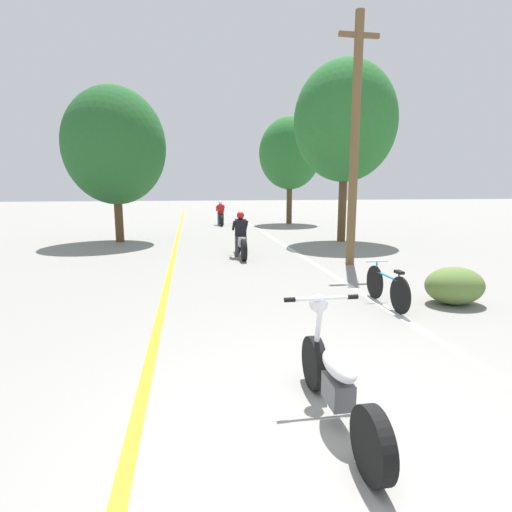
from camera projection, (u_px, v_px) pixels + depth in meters
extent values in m
plane|color=gray|center=(338.00, 455.00, 3.28)|extent=(120.00, 120.00, 0.00)
cube|color=yellow|center=(176.00, 245.00, 15.06)|extent=(0.14, 48.00, 0.01)
cube|color=white|center=(280.00, 242.00, 15.71)|extent=(0.14, 48.00, 0.01)
cylinder|color=brown|center=(355.00, 143.00, 10.78)|extent=(0.24, 0.24, 6.64)
cube|color=brown|center=(359.00, 35.00, 10.31)|extent=(1.10, 0.10, 0.12)
cylinder|color=#513A23|center=(343.00, 199.00, 15.77)|extent=(0.32, 0.32, 3.37)
ellipsoid|color=#286B2D|center=(345.00, 121.00, 15.27)|extent=(3.97, 3.57, 4.57)
cylinder|color=#513A23|center=(289.00, 199.00, 23.40)|extent=(0.32, 0.32, 2.92)
ellipsoid|color=#286B2D|center=(290.00, 153.00, 22.96)|extent=(3.57, 3.21, 4.10)
cylinder|color=#513A23|center=(118.00, 211.00, 15.69)|extent=(0.32, 0.32, 2.48)
ellipsoid|color=#235B28|center=(115.00, 146.00, 15.26)|extent=(3.86, 3.47, 4.44)
ellipsoid|color=#5B7A38|center=(454.00, 286.00, 7.44)|extent=(1.10, 0.88, 0.70)
cylinder|color=black|center=(314.00, 363.00, 4.34)|extent=(0.12, 0.57, 0.57)
cylinder|color=black|center=(372.00, 445.00, 2.96)|extent=(0.12, 0.57, 0.57)
ellipsoid|color=silver|center=(339.00, 365.00, 3.60)|extent=(0.24, 0.60, 0.20)
cube|color=#4C4C51|center=(338.00, 391.00, 3.64)|extent=(0.20, 0.36, 0.24)
cylinder|color=silver|center=(318.00, 332.00, 4.18)|extent=(0.06, 0.23, 0.79)
cylinder|color=silver|center=(322.00, 298.00, 4.03)|extent=(0.66, 0.04, 0.04)
cylinder|color=black|center=(290.00, 300.00, 3.97)|extent=(0.11, 0.05, 0.05)
cylinder|color=black|center=(353.00, 297.00, 4.08)|extent=(0.11, 0.05, 0.05)
sphere|color=silver|center=(319.00, 303.00, 4.13)|extent=(0.20, 0.20, 0.20)
cylinder|color=black|center=(238.00, 243.00, 13.22)|extent=(0.12, 0.66, 0.66)
cylinder|color=black|center=(244.00, 250.00, 11.74)|extent=(0.12, 0.66, 0.66)
cube|color=silver|center=(241.00, 241.00, 12.45)|extent=(0.20, 0.98, 0.28)
cylinder|color=silver|center=(238.00, 223.00, 13.01)|extent=(0.50, 0.03, 0.03)
cylinder|color=#38383D|center=(237.00, 247.00, 12.41)|extent=(0.11, 0.11, 0.65)
cylinder|color=#38383D|center=(245.00, 247.00, 12.45)|extent=(0.11, 0.11, 0.65)
cube|color=black|center=(241.00, 228.00, 12.36)|extent=(0.34, 0.27, 0.55)
cylinder|color=black|center=(234.00, 226.00, 12.47)|extent=(0.08, 0.43, 0.34)
cylinder|color=black|center=(246.00, 225.00, 12.54)|extent=(0.08, 0.43, 0.34)
sphere|color=#B21919|center=(240.00, 215.00, 12.33)|extent=(0.23, 0.23, 0.23)
cylinder|color=black|center=(220.00, 219.00, 23.38)|extent=(0.12, 0.60, 0.60)
cylinder|color=black|center=(222.00, 221.00, 22.02)|extent=(0.12, 0.60, 0.60)
cube|color=black|center=(221.00, 217.00, 22.67)|extent=(0.20, 0.89, 0.28)
cylinder|color=silver|center=(220.00, 208.00, 23.17)|extent=(0.50, 0.03, 0.03)
cylinder|color=slate|center=(218.00, 220.00, 22.63)|extent=(0.11, 0.11, 0.62)
cylinder|color=slate|center=(223.00, 220.00, 22.67)|extent=(0.11, 0.11, 0.62)
cube|color=red|center=(221.00, 209.00, 22.58)|extent=(0.34, 0.27, 0.56)
cylinder|color=red|center=(217.00, 208.00, 22.69)|extent=(0.08, 0.44, 0.34)
cylinder|color=red|center=(224.00, 208.00, 22.76)|extent=(0.08, 0.44, 0.34)
sphere|color=white|center=(220.00, 203.00, 22.56)|extent=(0.21, 0.21, 0.21)
cylinder|color=black|center=(375.00, 282.00, 7.81)|extent=(0.04, 0.65, 0.65)
cylinder|color=black|center=(400.00, 295.00, 6.87)|extent=(0.04, 0.65, 0.65)
cylinder|color=#197FB2|center=(387.00, 276.00, 7.30)|extent=(0.04, 0.78, 0.04)
cylinder|color=#197FB2|center=(398.00, 283.00, 6.91)|extent=(0.03, 0.03, 0.39)
cube|color=black|center=(399.00, 272.00, 6.88)|extent=(0.10, 0.20, 0.05)
cylinder|color=#197FB2|center=(376.00, 272.00, 7.73)|extent=(0.03, 0.03, 0.42)
cylinder|color=silver|center=(377.00, 261.00, 7.69)|extent=(0.44, 0.03, 0.03)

